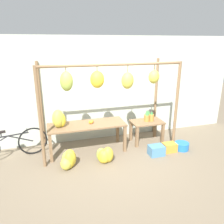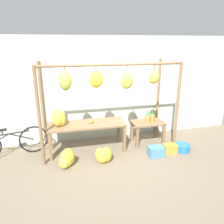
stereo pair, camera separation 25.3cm
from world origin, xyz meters
TOP-DOWN VIEW (x-y plane):
  - ground_plane at (0.00, 0.00)m, footprint 20.00×20.00m
  - shop_wall_back at (0.00, 1.48)m, footprint 8.00×0.08m
  - stall_awning at (-0.09, 0.46)m, footprint 3.28×1.25m
  - display_table_main at (-0.57, 0.75)m, footprint 1.88×0.68m
  - display_table_side at (1.08, 0.82)m, footprint 0.85×0.54m
  - banana_pile_on_table at (-1.21, 0.75)m, footprint 0.40×0.41m
  - orange_pile at (-0.45, 0.76)m, footprint 0.13×0.14m
  - pineapple_cluster at (1.13, 0.84)m, footprint 0.26×0.21m
  - banana_pile_ground_left at (-1.10, 0.11)m, footprint 0.43×0.48m
  - banana_pile_ground_right at (-0.30, 0.09)m, footprint 0.40×0.35m
  - fruit_crate_white at (1.00, 0.06)m, footprint 0.36×0.27m
  - blue_bucket at (1.76, 0.14)m, footprint 0.36×0.36m
  - parked_bicycle at (-2.38, 0.87)m, footprint 1.71×0.39m
  - fruit_crate_purple at (1.40, 0.13)m, footprint 0.33×0.25m

SIDE VIEW (x-z plane):
  - ground_plane at x=0.00m, z-range 0.00..0.00m
  - blue_bucket at x=1.76m, z-range 0.00..0.18m
  - fruit_crate_purple at x=1.40m, z-range 0.00..0.22m
  - fruit_crate_white at x=1.00m, z-range 0.00..0.24m
  - banana_pile_ground_right at x=-0.30m, z-range -0.02..0.36m
  - banana_pile_ground_left at x=-1.10m, z-range -0.03..0.39m
  - parked_bicycle at x=-2.38m, z-range 0.00..0.72m
  - display_table_side at x=1.08m, z-range 0.17..0.77m
  - display_table_main at x=-0.57m, z-range 0.27..0.99m
  - pineapple_cluster at x=1.13m, z-range 0.57..0.88m
  - orange_pile at x=-0.45m, z-range 0.72..0.81m
  - banana_pile_on_table at x=-1.21m, z-range 0.70..1.13m
  - shop_wall_back at x=0.00m, z-range 0.00..2.80m
  - stall_awning at x=-0.09m, z-range 0.57..2.78m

